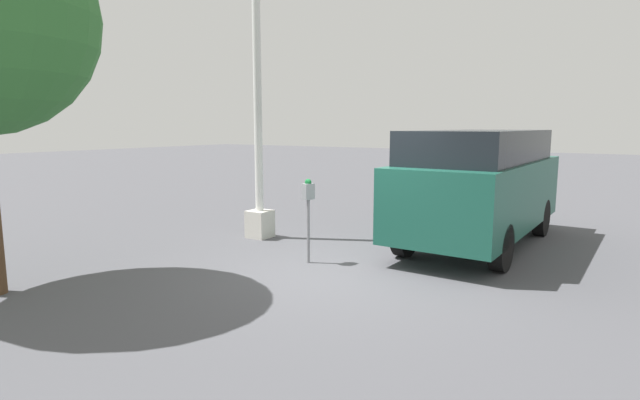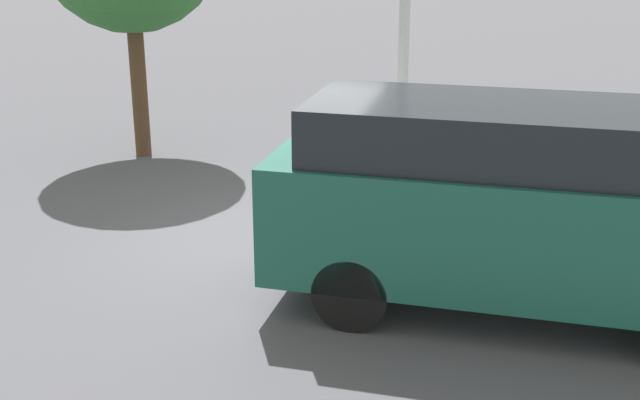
{
  "view_description": "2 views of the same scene",
  "coord_description": "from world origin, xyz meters",
  "views": [
    {
      "loc": [
        -6.41,
        -3.79,
        2.23
      ],
      "look_at": [
        0.6,
        0.72,
        1.0
      ],
      "focal_mm": 28.0,
      "sensor_mm": 36.0,
      "label": 1
    },
    {
      "loc": [
        2.75,
        -9.06,
        3.74
      ],
      "look_at": [
        0.68,
        -0.26,
        0.67
      ],
      "focal_mm": 45.0,
      "sensor_mm": 36.0,
      "label": 2
    }
  ],
  "objects": [
    {
      "name": "parking_meter_near",
      "position": [
        0.21,
        0.7,
        1.03
      ],
      "size": [
        0.22,
        0.15,
        1.39
      ],
      "rotation": [
        0.0,
        0.0,
        -0.19
      ],
      "color": "gray",
      "rests_on": "ground"
    },
    {
      "name": "lamp_post",
      "position": [
        1.25,
        2.58,
        2.06
      ],
      "size": [
        0.44,
        0.44,
        6.24
      ],
      "color": "beige",
      "rests_on": "ground"
    },
    {
      "name": "ground_plane",
      "position": [
        0.0,
        0.0,
        0.0
      ],
      "size": [
        80.0,
        80.0,
        0.0
      ],
      "primitive_type": "plane",
      "color": "#4C4C51"
    },
    {
      "name": "parked_van",
      "position": [
        2.96,
        -1.32,
        1.18
      ],
      "size": [
        5.04,
        1.97,
        2.16
      ],
      "rotation": [
        0.0,
        0.0,
        -0.03
      ],
      "color": "#195142",
      "rests_on": "ground"
    }
  ]
}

